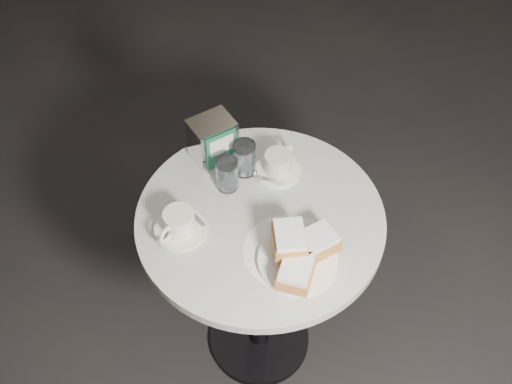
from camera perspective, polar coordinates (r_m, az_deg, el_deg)
The scene contains 9 objects.
ground at distance 2.42m, azimuth 0.29°, elevation -13.00°, with size 7.00×7.00×0.00m, color black.
cafe_table at distance 1.95m, azimuth 0.36°, elevation -5.71°, with size 0.70×0.70×0.74m.
sugar_spill at distance 1.72m, azimuth 2.92°, elevation -5.26°, with size 0.25×0.25×0.00m, color white.
beignet_plate at distance 1.67m, azimuth 3.91°, elevation -5.54°, with size 0.27×0.27×0.10m.
coffee_cup_left at distance 1.74m, azimuth -6.84°, elevation -2.84°, with size 0.18×0.18×0.08m.
coffee_cup_right at distance 1.87m, azimuth 1.97°, elevation 2.49°, with size 0.17×0.17×0.07m.
water_glass_left at distance 1.82m, azimuth -2.58°, elevation 1.58°, with size 0.07×0.07×0.10m.
water_glass_right at distance 1.86m, azimuth -1.04°, elevation 3.01°, with size 0.08×0.08×0.11m.
napkin_dispenser at distance 1.89m, azimuth -3.85°, elevation 4.62°, with size 0.13×0.11×0.14m.
Camera 1 is at (-0.67, -0.87, 2.16)m, focal length 45.00 mm.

